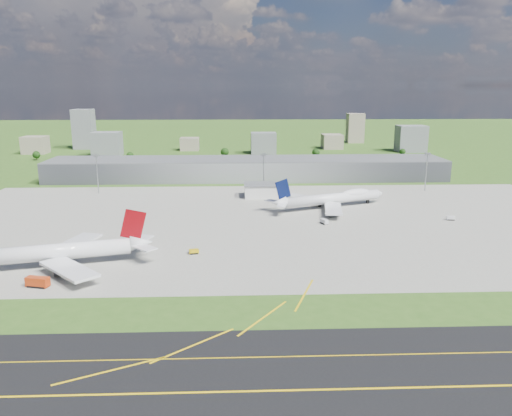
{
  "coord_description": "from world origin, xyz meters",
  "views": [
    {
      "loc": [
        -7.64,
        -213.11,
        69.72
      ],
      "look_at": [
        1.7,
        33.47,
        9.0
      ],
      "focal_mm": 35.0,
      "sensor_mm": 36.0,
      "label": 1
    }
  ],
  "objects_px": {
    "fire_truck": "(38,282)",
    "van_white_far": "(451,218)",
    "airliner_red_twin": "(54,253)",
    "van_white_near": "(324,222)",
    "airliner_blue_quad": "(333,199)",
    "tug_yellow": "(194,252)"
  },
  "relations": [
    {
      "from": "airliner_blue_quad",
      "to": "van_white_far",
      "type": "relative_size",
      "value": 15.7
    },
    {
      "from": "airliner_blue_quad",
      "to": "fire_truck",
      "type": "distance_m",
      "value": 170.73
    },
    {
      "from": "airliner_blue_quad",
      "to": "tug_yellow",
      "type": "height_order",
      "value": "airliner_blue_quad"
    },
    {
      "from": "fire_truck",
      "to": "tug_yellow",
      "type": "bearing_deg",
      "value": 46.76
    },
    {
      "from": "tug_yellow",
      "to": "van_white_far",
      "type": "distance_m",
      "value": 140.87
    },
    {
      "from": "airliner_blue_quad",
      "to": "tug_yellow",
      "type": "relative_size",
      "value": 16.46
    },
    {
      "from": "fire_truck",
      "to": "tug_yellow",
      "type": "height_order",
      "value": "fire_truck"
    },
    {
      "from": "airliner_red_twin",
      "to": "van_white_near",
      "type": "relative_size",
      "value": 14.47
    },
    {
      "from": "fire_truck",
      "to": "van_white_far",
      "type": "distance_m",
      "value": 202.36
    },
    {
      "from": "airliner_red_twin",
      "to": "airliner_blue_quad",
      "type": "height_order",
      "value": "airliner_red_twin"
    },
    {
      "from": "airliner_red_twin",
      "to": "van_white_near",
      "type": "bearing_deg",
      "value": -167.48
    },
    {
      "from": "airliner_red_twin",
      "to": "van_white_near",
      "type": "height_order",
      "value": "airliner_red_twin"
    },
    {
      "from": "tug_yellow",
      "to": "van_white_near",
      "type": "xyz_separation_m",
      "value": [
        63.48,
        44.72,
        0.26
      ]
    },
    {
      "from": "airliner_blue_quad",
      "to": "van_white_near",
      "type": "distance_m",
      "value": 37.44
    },
    {
      "from": "fire_truck",
      "to": "tug_yellow",
      "type": "xyz_separation_m",
      "value": [
        52.48,
        33.93,
        -0.8
      ]
    },
    {
      "from": "airliner_red_twin",
      "to": "tug_yellow",
      "type": "height_order",
      "value": "airliner_red_twin"
    },
    {
      "from": "fire_truck",
      "to": "tug_yellow",
      "type": "distance_m",
      "value": 62.5
    },
    {
      "from": "van_white_far",
      "to": "airliner_red_twin",
      "type": "bearing_deg",
      "value": -152.6
    },
    {
      "from": "airliner_red_twin",
      "to": "tug_yellow",
      "type": "relative_size",
      "value": 17.78
    },
    {
      "from": "airliner_red_twin",
      "to": "airliner_blue_quad",
      "type": "relative_size",
      "value": 1.08
    },
    {
      "from": "fire_truck",
      "to": "van_white_far",
      "type": "height_order",
      "value": "fire_truck"
    },
    {
      "from": "airliner_red_twin",
      "to": "fire_truck",
      "type": "relative_size",
      "value": 8.94
    }
  ]
}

